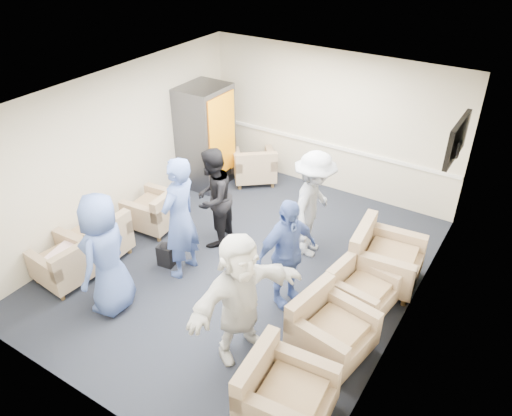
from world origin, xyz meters
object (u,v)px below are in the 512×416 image
Objects in this scene: armchair_right_midnear at (328,330)px; person_mid_right at (286,254)px; armchair_right_near at (282,396)px; armchair_right_midfar at (359,290)px; vending_machine at (206,136)px; person_back_left at (213,198)px; armchair_right_far at (382,260)px; person_front_right at (240,297)px; armchair_left_near at (67,265)px; person_front_left at (105,254)px; armchair_corner at (255,167)px; person_mid_left at (180,219)px; person_back_right at (313,205)px; armchair_left_mid at (98,241)px; armchair_left_far at (156,211)px.

armchair_right_midnear is 0.60× the size of person_mid_right.
armchair_right_midfar is (0.03, 2.10, -0.05)m from armchair_right_near.
vending_machine is 1.20× the size of person_mid_right.
person_mid_right is (1.71, -0.65, -0.01)m from person_back_left.
person_back_left is (-2.70, -0.52, 0.46)m from armchair_right_far.
person_mid_right is 0.95× the size of person_front_right.
armchair_left_near is 3.94m from armchair_right_midnear.
person_back_left is at bearing 158.01° from person_front_left.
armchair_right_far reaches higher than armchair_right_near.
vending_machine is 1.19× the size of person_back_left.
person_front_left reaches higher than armchair_corner.
person_mid_left reaches higher than person_back_right.
person_back_left is (-2.62, 1.17, 0.49)m from armchair_right_midnear.
person_front_left reaches higher than person_front_right.
armchair_left_mid is (-0.03, 0.64, 0.03)m from armchair_left_near.
person_back_right is (2.72, 2.60, 0.58)m from armchair_left_near.
vending_machine is 1.11× the size of person_front_left.
armchair_left_mid is 4.38m from armchair_right_far.
armchair_right_midfar is 2.70m from person_back_left.
person_front_left is (0.98, -0.66, 0.56)m from armchair_left_mid.
armchair_corner is 3.12m from person_mid_left.
person_front_left is (-2.89, 0.31, 0.54)m from armchair_right_near.
person_mid_right reaches higher than armchair_corner.
armchair_left_near is 4.26m from armchair_right_midfar.
person_back_right is at bearing 16.06° from armchair_right_near.
armchair_left_mid is 3.02m from person_front_right.
vending_machine reaches higher than person_front_right.
armchair_right_midnear is at bearing -5.36° from armchair_right_near.
person_mid_left reaches higher than person_back_left.
person_front_right is (-0.92, 0.59, 0.52)m from armchair_right_near.
person_front_left is 2.42m from person_mid_right.
person_mid_left is (1.41, -2.48, -0.03)m from vending_machine.
person_mid_left is 1.15× the size of person_back_left.
vending_machine reaches higher than person_mid_right.
person_mid_right is (-0.99, -1.16, 0.45)m from armchair_right_far.
armchair_left_mid is 4.06m from armchair_right_midfar.
armchair_right_midfar is at bearing 72.87° from person_back_left.
vending_machine is at bearing 40.29° from armchair_right_near.
person_back_right is at bearing -19.45° from vending_machine.
person_front_left is at bearing -19.88° from person_mid_left.
person_mid_left is 1.67m from person_mid_right.
person_mid_left is (0.35, 1.13, 0.07)m from person_front_left.
person_back_right is at bearing 24.63° from person_front_right.
person_back_right is 2.34m from person_front_right.
armchair_right_far is at bearing 88.44° from person_back_left.
person_back_right reaches higher than armchair_right_midfar.
person_back_left is (1.10, 0.19, 0.52)m from armchair_left_far.
person_back_left is (1.26, 1.36, 0.50)m from armchair_left_mid.
armchair_left_far is at bearing -92.43° from person_back_left.
person_back_right reaches higher than armchair_corner.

